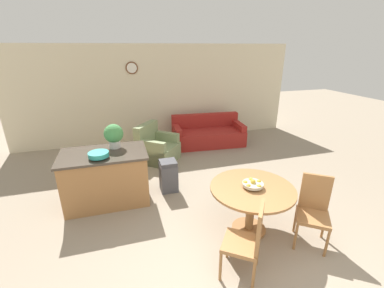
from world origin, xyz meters
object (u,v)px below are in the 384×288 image
kitchen_island (106,177)px  potted_plant (114,135)px  dining_table (252,197)px  dining_chair_near_left (249,239)px  trash_bin (168,176)px  armchair (157,149)px  fruit_bowl (253,184)px  dining_chair_near_right (314,208)px  couch (208,134)px  teal_bowl (99,155)px

kitchen_island → potted_plant: size_ratio=3.37×
dining_table → dining_chair_near_left: 0.84m
trash_bin → armchair: size_ratio=0.54×
trash_bin → armchair: bearing=89.7°
fruit_bowl → armchair: 3.13m
dining_chair_near_right → armchair: 3.78m
dining_chair_near_right → kitchen_island: bearing=2.5°
dining_table → dining_chair_near_right: bearing=-30.9°
dining_table → couch: couch is taller
dining_chair_near_left → trash_bin: size_ratio=1.62×
dining_chair_near_left → trash_bin: (-0.50, 2.22, -0.23)m
dining_chair_near_right → armchair: bearing=-27.6°
dining_table → armchair: bearing=107.4°
couch → fruit_bowl: bearing=-95.7°
dining_table → armchair: armchair is taller
kitchen_island → teal_bowl: (-0.05, -0.20, 0.53)m
fruit_bowl → dining_chair_near_left: bearing=-120.7°
dining_table → trash_bin: 1.78m
fruit_bowl → teal_bowl: bearing=149.5°
dining_chair_near_left → potted_plant: potted_plant is taller
dining_table → kitchen_island: bearing=145.0°
dining_table → fruit_bowl: 0.22m
dining_chair_near_left → couch: (1.09, 4.41, -0.26)m
dining_table → teal_bowl: bearing=149.5°
trash_bin → couch: bearing=54.1°
dining_chair_near_left → fruit_bowl: bearing=5.7°
fruit_bowl → teal_bowl: size_ratio=0.91×
dining_table → dining_chair_near_left: dining_chair_near_left is taller
dining_table → fruit_bowl: fruit_bowl is taller
dining_table → armchair: (-0.93, 2.96, -0.27)m
potted_plant → armchair: 1.83m
dining_chair_near_right → potted_plant: potted_plant is taller
trash_bin → dining_chair_near_left: bearing=-77.3°
dining_chair_near_right → teal_bowl: 3.32m
teal_bowl → armchair: 2.20m
fruit_bowl → kitchen_island: 2.53m
dining_chair_near_right → couch: (-0.07, 4.12, -0.26)m
dining_chair_near_left → teal_bowl: bearing=76.9°
kitchen_island → dining_chair_near_left: bearing=-53.2°
dining_chair_near_right → armchair: dining_chair_near_right is taller
potted_plant → armchair: size_ratio=0.37×
potted_plant → couch: (2.50, 2.04, -0.90)m
dining_chair_near_left → kitchen_island: dining_chair_near_left is taller
dining_chair_near_left → dining_chair_near_right: size_ratio=1.00×
dining_chair_near_right → trash_bin: (-1.66, 1.93, -0.23)m
kitchen_island → trash_bin: bearing=2.7°
trash_bin → teal_bowl: bearing=-167.9°
trash_bin → potted_plant: bearing=170.5°
dining_chair_near_right → teal_bowl: size_ratio=3.08×
fruit_bowl → trash_bin: bearing=122.0°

